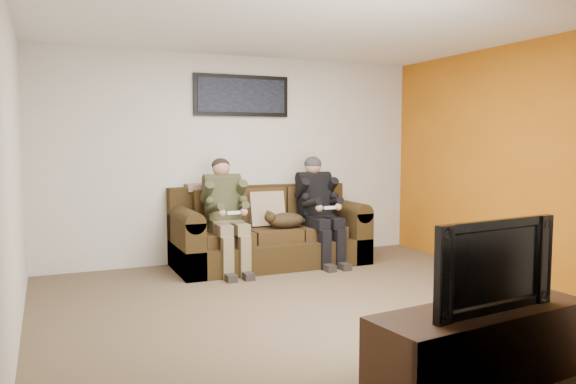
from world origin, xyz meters
name	(u,v)px	position (x,y,z in m)	size (l,w,h in m)	color
floor	(315,304)	(0.00, 0.00, 0.00)	(5.00, 5.00, 0.00)	brown
ceiling	(316,21)	(0.00, 0.00, 2.60)	(5.00, 5.00, 0.00)	silver
wall_back	(238,159)	(0.00, 2.25, 1.30)	(5.00, 5.00, 0.00)	beige
wall_front	(496,182)	(0.00, -2.25, 1.30)	(5.00, 5.00, 0.00)	beige
wall_left	(12,172)	(-2.50, 0.00, 1.30)	(4.50, 4.50, 0.00)	beige
wall_right	(521,162)	(2.50, 0.00, 1.30)	(4.50, 4.50, 0.00)	beige
accent_wall_right	(520,162)	(2.49, 0.00, 1.30)	(4.50, 4.50, 0.00)	#B76312
sofa	(268,235)	(0.24, 1.83, 0.36)	(2.34, 1.01, 0.96)	#30220E
throw_pillow	(267,209)	(0.24, 1.88, 0.68)	(0.45, 0.13, 0.43)	tan
throw_blanket	(205,187)	(-0.47, 2.13, 0.96)	(0.48, 0.23, 0.09)	tan
person_left	(226,208)	(-0.36, 1.64, 0.75)	(0.51, 0.87, 1.32)	#77694A
person_right	(318,203)	(0.85, 1.64, 0.76)	(0.51, 0.86, 1.33)	black
cat	(285,220)	(0.37, 1.61, 0.57)	(0.66, 0.26, 0.24)	#3F2F18
framed_poster	(242,96)	(0.04, 2.22, 2.10)	(1.25, 0.05, 0.52)	black
tv_stand	(481,346)	(0.20, -1.95, 0.24)	(1.54, 0.49, 0.48)	black
television	(483,263)	(0.20, -1.95, 0.77)	(0.99, 0.13, 0.57)	black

